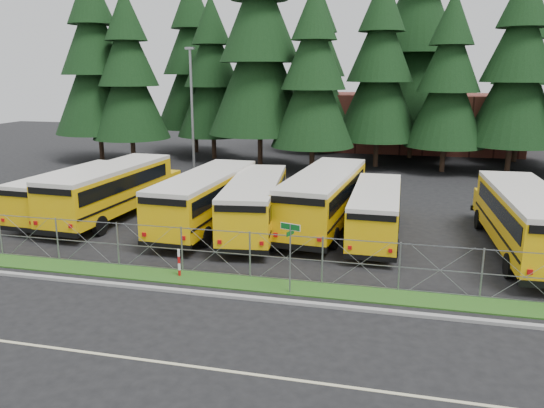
{
  "coord_description": "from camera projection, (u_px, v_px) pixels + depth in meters",
  "views": [
    {
      "loc": [
        4.68,
        -20.87,
        8.3
      ],
      "look_at": [
        -1.26,
        4.0,
        1.94
      ],
      "focal_mm": 35.0,
      "sensor_mm": 36.0,
      "label": 1
    }
  ],
  "objects": [
    {
      "name": "conifer_13",
      "position": [
        523.0,
        76.0,
        48.68
      ],
      "size": [
        7.22,
        7.22,
        15.96
      ],
      "primitive_type": null,
      "color": "black",
      "rests_on": "ground"
    },
    {
      "name": "conifer_1",
      "position": [
        129.0,
        77.0,
        48.23
      ],
      "size": [
        7.09,
        7.09,
        15.69
      ],
      "primitive_type": null,
      "color": "black",
      "rests_on": "ground"
    },
    {
      "name": "bus_1",
      "position": [
        114.0,
        192.0,
        30.87
      ],
      "size": [
        3.4,
        11.93,
        3.09
      ],
      "primitive_type": null,
      "rotation": [
        0.0,
        0.0,
        -0.05
      ],
      "color": "#EEB307",
      "rests_on": "ground"
    },
    {
      "name": "bus_6",
      "position": [
        376.0,
        213.0,
        27.06
      ],
      "size": [
        2.43,
        10.08,
        2.64
      ],
      "primitive_type": null,
      "rotation": [
        0.0,
        0.0,
        -0.01
      ],
      "color": "#EEB307",
      "rests_on": "ground"
    },
    {
      "name": "conifer_5",
      "position": [
        380.0,
        72.0,
        46.1
      ],
      "size": [
        7.51,
        7.51,
        16.6
      ],
      "primitive_type": null,
      "color": "black",
      "rests_on": "ground"
    },
    {
      "name": "bus_0",
      "position": [
        76.0,
        194.0,
        31.25
      ],
      "size": [
        3.11,
        10.45,
        2.7
      ],
      "primitive_type": null,
      "rotation": [
        0.0,
        0.0,
        -0.07
      ],
      "color": "#EEB307",
      "rests_on": "ground"
    },
    {
      "name": "bus_east",
      "position": [
        523.0,
        222.0,
        24.63
      ],
      "size": [
        3.2,
        11.92,
        3.1
      ],
      "primitive_type": null,
      "rotation": [
        0.0,
        0.0,
        0.04
      ],
      "color": "#EEB307",
      "rests_on": "ground"
    },
    {
      "name": "ground",
      "position": [
        279.0,
        271.0,
        22.76
      ],
      "size": [
        120.0,
        120.0,
        0.0
      ],
      "primitive_type": "plane",
      "color": "black",
      "rests_on": "ground"
    },
    {
      "name": "conifer_0",
      "position": [
        95.0,
        65.0,
        49.66
      ],
      "size": [
        8.08,
        8.08,
        17.86
      ],
      "primitive_type": null,
      "color": "black",
      "rests_on": "ground"
    },
    {
      "name": "conifer_11",
      "position": [
        316.0,
        68.0,
        55.29
      ],
      "size": [
        7.88,
        7.88,
        17.44
      ],
      "primitive_type": null,
      "color": "black",
      "rests_on": "ground"
    },
    {
      "name": "conifer_7",
      "position": [
        518.0,
        72.0,
        42.62
      ],
      "size": [
        7.54,
        7.54,
        16.67
      ],
      "primitive_type": null,
      "color": "black",
      "rests_on": "ground"
    },
    {
      "name": "street_sign",
      "position": [
        290.0,
        243.0,
        19.98
      ],
      "size": [
        0.81,
        0.53,
        2.81
      ],
      "color": "gray",
      "rests_on": "ground"
    },
    {
      "name": "bus_5",
      "position": [
        326.0,
        200.0,
        28.84
      ],
      "size": [
        3.95,
        12.2,
        3.14
      ],
      "primitive_type": null,
      "rotation": [
        0.0,
        0.0,
        -0.09
      ],
      "color": "#EEB307",
      "rests_on": "ground"
    },
    {
      "name": "conifer_4",
      "position": [
        313.0,
        80.0,
        43.27
      ],
      "size": [
        6.94,
        6.94,
        15.35
      ],
      "primitive_type": null,
      "color": "black",
      "rests_on": "ground"
    },
    {
      "name": "striped_bollard",
      "position": [
        179.0,
        263.0,
        22.0
      ],
      "size": [
        0.11,
        0.11,
        1.2
      ],
      "primitive_type": "cylinder",
      "color": "#B20C0C",
      "rests_on": "ground"
    },
    {
      "name": "bus_3",
      "position": [
        208.0,
        200.0,
        29.0
      ],
      "size": [
        3.22,
        11.64,
        3.02
      ],
      "primitive_type": null,
      "rotation": [
        0.0,
        0.0,
        -0.04
      ],
      "color": "#EEB307",
      "rests_on": "ground"
    },
    {
      "name": "chainlink_fence",
      "position": [
        274.0,
        257.0,
        21.57
      ],
      "size": [
        44.0,
        0.1,
        2.0
      ],
      "primitive_type": null,
      "color": "gray",
      "rests_on": "ground"
    },
    {
      "name": "road_lane_line",
      "position": [
        218.0,
        370.0,
        15.21
      ],
      "size": [
        50.0,
        0.12,
        0.01
      ],
      "primitive_type": "cube",
      "color": "beige",
      "rests_on": "ground"
    },
    {
      "name": "conifer_2",
      "position": [
        212.0,
        79.0,
        50.78
      ],
      "size": [
        6.96,
        6.96,
        15.4
      ],
      "primitive_type": null,
      "color": "black",
      "rests_on": "ground"
    },
    {
      "name": "light_standard",
      "position": [
        192.0,
        110.0,
        40.74
      ],
      "size": [
        0.7,
        0.35,
        10.14
      ],
      "color": "gray",
      "rests_on": "ground"
    },
    {
      "name": "conifer_10",
      "position": [
        194.0,
        66.0,
        54.61
      ],
      "size": [
        8.09,
        8.09,
        17.9
      ],
      "primitive_type": null,
      "color": "black",
      "rests_on": "ground"
    },
    {
      "name": "conifer_6",
      "position": [
        448.0,
        83.0,
        43.85
      ],
      "size": [
        6.71,
        6.71,
        14.84
      ],
      "primitive_type": null,
      "color": "black",
      "rests_on": "ground"
    },
    {
      "name": "bus_4",
      "position": [
        256.0,
        205.0,
        28.18
      ],
      "size": [
        3.98,
        11.24,
        2.88
      ],
      "primitive_type": null,
      "rotation": [
        0.0,
        0.0,
        0.13
      ],
      "color": "#EEB307",
      "rests_on": "ground"
    },
    {
      "name": "grass_verge",
      "position": [
        270.0,
        286.0,
        21.15
      ],
      "size": [
        50.0,
        1.4,
        0.06
      ],
      "primitive_type": "cube",
      "color": "#1B4E16",
      "rests_on": "ground"
    },
    {
      "name": "conifer_12",
      "position": [
        417.0,
        41.0,
        50.22
      ],
      "size": [
        10.09,
        10.09,
        22.32
      ],
      "primitive_type": null,
      "color": "black",
      "rests_on": "ground"
    },
    {
      "name": "conifer_3",
      "position": [
        260.0,
        51.0,
        45.82
      ],
      "size": [
        9.14,
        9.14,
        20.21
      ],
      "primitive_type": null,
      "color": "black",
      "rests_on": "ground"
    },
    {
      "name": "curb",
      "position": [
        261.0,
        299.0,
        19.82
      ],
      "size": [
        50.0,
        0.25,
        0.12
      ],
      "primitive_type": "cube",
      "color": "gray",
      "rests_on": "ground"
    },
    {
      "name": "brick_building",
      "position": [
        412.0,
        122.0,
        58.43
      ],
      "size": [
        22.0,
        10.0,
        6.0
      ],
      "primitive_type": "cube",
      "color": "brown",
      "rests_on": "ground"
    }
  ]
}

